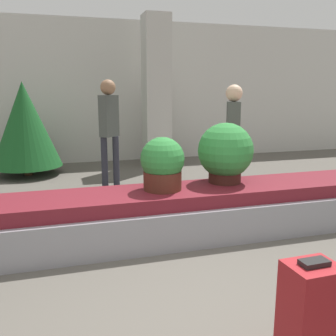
{
  "coord_description": "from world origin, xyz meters",
  "views": [
    {
      "loc": [
        -1.14,
        -2.36,
        1.66
      ],
      "look_at": [
        0.0,
        1.53,
        0.81
      ],
      "focal_mm": 40.0,
      "sensor_mm": 36.0,
      "label": 1
    }
  ],
  "objects_px": {
    "pillar": "(156,92)",
    "traveler_2": "(233,133)",
    "traveler_0": "(109,123)",
    "decorated_tree": "(25,125)",
    "potted_plant_2": "(225,153)",
    "suitcase_1": "(309,319)",
    "potted_plant_1": "(162,164)"
  },
  "relations": [
    {
      "from": "pillar",
      "to": "decorated_tree",
      "type": "distance_m",
      "value": 2.77
    },
    {
      "from": "potted_plant_2",
      "to": "decorated_tree",
      "type": "height_order",
      "value": "decorated_tree"
    },
    {
      "from": "pillar",
      "to": "potted_plant_1",
      "type": "distance_m",
      "value": 4.23
    },
    {
      "from": "traveler_0",
      "to": "decorated_tree",
      "type": "height_order",
      "value": "traveler_0"
    },
    {
      "from": "suitcase_1",
      "to": "potted_plant_2",
      "type": "xyz_separation_m",
      "value": [
        0.56,
        2.39,
        0.57
      ]
    },
    {
      "from": "pillar",
      "to": "potted_plant_2",
      "type": "bearing_deg",
      "value": -92.61
    },
    {
      "from": "potted_plant_1",
      "to": "decorated_tree",
      "type": "xyz_separation_m",
      "value": [
        -1.7,
        3.79,
        0.15
      ]
    },
    {
      "from": "suitcase_1",
      "to": "potted_plant_1",
      "type": "distance_m",
      "value": 2.35
    },
    {
      "from": "potted_plant_1",
      "to": "suitcase_1",
      "type": "bearing_deg",
      "value": -83.66
    },
    {
      "from": "potted_plant_1",
      "to": "pillar",
      "type": "bearing_deg",
      "value": 76.22
    },
    {
      "from": "suitcase_1",
      "to": "traveler_0",
      "type": "bearing_deg",
      "value": 94.58
    },
    {
      "from": "traveler_0",
      "to": "traveler_2",
      "type": "height_order",
      "value": "traveler_0"
    },
    {
      "from": "pillar",
      "to": "decorated_tree",
      "type": "bearing_deg",
      "value": -174.66
    },
    {
      "from": "pillar",
      "to": "traveler_2",
      "type": "height_order",
      "value": "pillar"
    },
    {
      "from": "pillar",
      "to": "traveler_2",
      "type": "xyz_separation_m",
      "value": [
        0.38,
        -2.98,
        -0.56
      ]
    },
    {
      "from": "pillar",
      "to": "traveler_2",
      "type": "relative_size",
      "value": 1.85
    },
    {
      "from": "potted_plant_2",
      "to": "decorated_tree",
      "type": "bearing_deg",
      "value": 124.34
    },
    {
      "from": "potted_plant_2",
      "to": "decorated_tree",
      "type": "relative_size",
      "value": 0.4
    },
    {
      "from": "potted_plant_1",
      "to": "traveler_2",
      "type": "bearing_deg",
      "value": 37.85
    },
    {
      "from": "traveler_0",
      "to": "decorated_tree",
      "type": "bearing_deg",
      "value": -84.35
    },
    {
      "from": "traveler_2",
      "to": "decorated_tree",
      "type": "height_order",
      "value": "decorated_tree"
    },
    {
      "from": "suitcase_1",
      "to": "traveler_0",
      "type": "distance_m",
      "value": 4.82
    },
    {
      "from": "pillar",
      "to": "traveler_2",
      "type": "bearing_deg",
      "value": -82.78
    },
    {
      "from": "suitcase_1",
      "to": "decorated_tree",
      "type": "distance_m",
      "value": 6.41
    },
    {
      "from": "pillar",
      "to": "suitcase_1",
      "type": "xyz_separation_m",
      "value": [
        -0.74,
        -6.32,
        -1.25
      ]
    },
    {
      "from": "suitcase_1",
      "to": "traveler_0",
      "type": "height_order",
      "value": "traveler_0"
    },
    {
      "from": "traveler_0",
      "to": "potted_plant_2",
      "type": "bearing_deg",
      "value": 72.98
    },
    {
      "from": "suitcase_1",
      "to": "traveler_0",
      "type": "relative_size",
      "value": 0.39
    },
    {
      "from": "suitcase_1",
      "to": "traveler_2",
      "type": "xyz_separation_m",
      "value": [
        1.11,
        3.34,
        0.69
      ]
    },
    {
      "from": "traveler_2",
      "to": "traveler_0",
      "type": "bearing_deg",
      "value": 71.18
    },
    {
      "from": "suitcase_1",
      "to": "decorated_tree",
      "type": "xyz_separation_m",
      "value": [
        -1.95,
        6.07,
        0.65
      ]
    },
    {
      "from": "potted_plant_2",
      "to": "traveler_0",
      "type": "height_order",
      "value": "traveler_0"
    }
  ]
}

